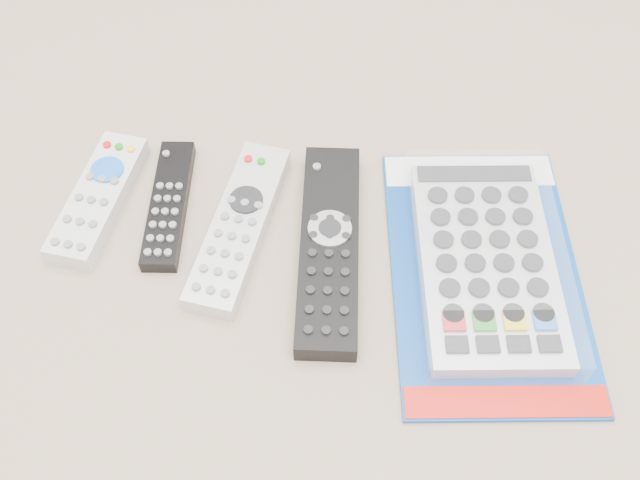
# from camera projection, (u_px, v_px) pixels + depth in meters

# --- Properties ---
(remote_small_grey) EXTENTS (0.07, 0.17, 0.03)m
(remote_small_grey) POSITION_uv_depth(u_px,v_px,m) (99.00, 198.00, 0.77)
(remote_small_grey) COLOR silver
(remote_small_grey) RESTS_ON ground
(remote_slim_black) EXTENTS (0.05, 0.17, 0.02)m
(remote_slim_black) POSITION_uv_depth(u_px,v_px,m) (169.00, 205.00, 0.77)
(remote_slim_black) COLOR black
(remote_slim_black) RESTS_ON ground
(remote_silver_dvd) EXTENTS (0.09, 0.22, 0.02)m
(remote_silver_dvd) POSITION_uv_depth(u_px,v_px,m) (239.00, 226.00, 0.75)
(remote_silver_dvd) COLOR silver
(remote_silver_dvd) RESTS_ON ground
(remote_large_black) EXTENTS (0.07, 0.25, 0.03)m
(remote_large_black) POSITION_uv_depth(u_px,v_px,m) (329.00, 247.00, 0.73)
(remote_large_black) COLOR black
(remote_large_black) RESTS_ON ground
(jumbo_remote_packaged) EXTENTS (0.22, 0.33, 0.04)m
(jumbo_remote_packaged) POSITION_uv_depth(u_px,v_px,m) (487.00, 261.00, 0.71)
(jumbo_remote_packaged) COLOR #0D3E91
(jumbo_remote_packaged) RESTS_ON ground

